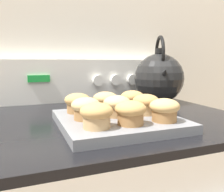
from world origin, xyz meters
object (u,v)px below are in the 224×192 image
muffin_r0_c2 (164,109)px  muffin_r2_c1 (105,101)px  muffin_r0_c1 (131,112)px  muffin_r2_c2 (132,99)px  muffin_r2_c0 (78,102)px  muffin_pan (117,121)px  muffin_r1_c2 (146,104)px  muffin_r1_c1 (117,105)px  muffin_r1_c0 (86,108)px  muffin_r0_c0 (97,115)px  tea_kettle (159,77)px

muffin_r0_c2 → muffin_r2_c1: 0.19m
muffin_r0_c1 → muffin_r2_c2: (0.08, 0.16, 0.00)m
muffin_r2_c0 → muffin_r2_c2: size_ratio=1.00×
muffin_pan → muffin_r1_c2: 0.09m
muffin_r1_c1 → muffin_r2_c0: 0.11m
muffin_r1_c0 → muffin_r2_c2: 0.18m
muffin_pan → muffin_r0_c1: 0.09m
muffin_pan → muffin_r0_c1: muffin_r0_c1 is taller
muffin_pan → muffin_r0_c0: bearing=-134.7°
muffin_r0_c0 → muffin_r2_c1: bearing=64.7°
muffin_r1_c0 → muffin_r2_c0: 0.08m
muffin_r0_c2 → muffin_r2_c1: (-0.09, 0.17, 0.00)m
muffin_r2_c2 → muffin_pan: bearing=-135.1°
muffin_r2_c2 → tea_kettle: tea_kettle is taller
muffin_r0_c1 → muffin_r2_c1: 0.17m
muffin_r0_c0 → muffin_r1_c2: same height
muffin_r0_c2 → muffin_r2_c0: bearing=135.2°
muffin_pan → muffin_r0_c1: bearing=-92.0°
muffin_r0_c2 → muffin_r1_c0: size_ratio=1.00×
muffin_r0_c1 → muffin_r1_c0: bearing=134.4°
muffin_pan → muffin_r1_c1: size_ratio=4.13×
muffin_r0_c0 → muffin_r2_c2: bearing=45.1°
muffin_r1_c1 → muffin_r0_c2: bearing=-45.7°
muffin_r0_c1 → muffin_r2_c1: same height
muffin_r1_c0 → muffin_r2_c0: (-0.00, 0.08, 0.00)m
muffin_pan → muffin_r2_c2: muffin_r2_c2 is taller
muffin_r0_c2 → tea_kettle: size_ratio=0.27×
muffin_r0_c2 → muffin_r1_c0: same height
muffin_r1_c1 → tea_kettle: size_ratio=0.27×
muffin_r1_c2 → tea_kettle: size_ratio=0.27×
muffin_r2_c1 → tea_kettle: 0.33m
muffin_pan → muffin_r2_c1: muffin_r2_c1 is taller
muffin_pan → tea_kettle: (0.27, 0.25, 0.09)m
muffin_r1_c0 → muffin_r2_c2: size_ratio=1.00×
muffin_r0_c2 → tea_kettle: 0.38m
muffin_r2_c0 → muffin_r2_c2: (0.16, -0.00, 0.00)m
muffin_pan → muffin_r2_c0: size_ratio=4.13×
muffin_r2_c2 → muffin_r1_c2: bearing=-90.7°
tea_kettle → muffin_r2_c1: bearing=-149.4°
muffin_r2_c2 → muffin_r2_c1: bearing=178.4°
muffin_r0_c1 → muffin_pan: bearing=88.0°
muffin_r0_c0 → muffin_r2_c2: same height
muffin_r0_c0 → muffin_r0_c2: size_ratio=1.00×
muffin_r1_c0 → muffin_r2_c1: 0.12m
muffin_r2_c0 → muffin_r1_c1: bearing=-43.8°
muffin_pan → muffin_r2_c0: (-0.08, 0.08, 0.04)m
muffin_r2_c1 → muffin_r2_c2: (0.08, -0.00, 0.00)m
muffin_r0_c2 → muffin_r1_c1: same height
muffin_r0_c2 → muffin_r1_c0: bearing=153.6°
muffin_r1_c0 → muffin_r1_c2: same height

